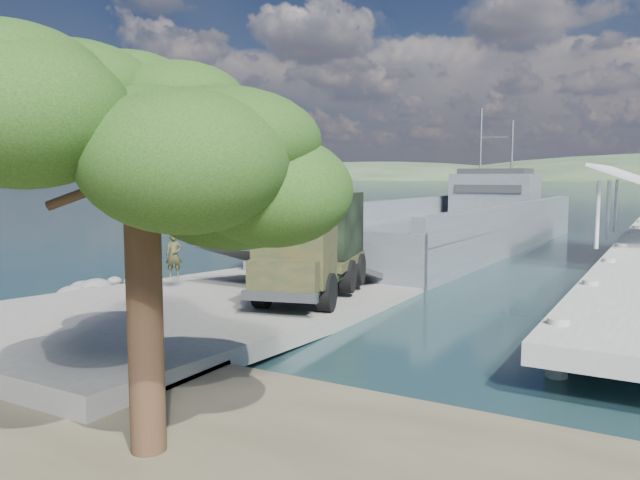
# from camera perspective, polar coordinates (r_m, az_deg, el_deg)

# --- Properties ---
(ground) EXTENTS (1400.00, 1400.00, 0.00)m
(ground) POSITION_cam_1_polar(r_m,az_deg,el_deg) (22.25, -8.81, -6.24)
(ground) COLOR #19383C
(ground) RESTS_ON ground
(boat_ramp) EXTENTS (10.00, 18.00, 0.50)m
(boat_ramp) POSITION_cam_1_polar(r_m,az_deg,el_deg) (21.45, -10.50, -6.05)
(boat_ramp) COLOR slate
(boat_ramp) RESTS_ON ground
(shoreline_rocks) EXTENTS (3.20, 5.60, 0.90)m
(shoreline_rocks) POSITION_cam_1_polar(r_m,az_deg,el_deg) (26.83, -18.57, -4.39)
(shoreline_rocks) COLOR #605F5D
(shoreline_rocks) RESTS_ON ground
(landing_craft) EXTENTS (10.11, 36.10, 10.64)m
(landing_craft) POSITION_cam_1_polar(r_m,az_deg,el_deg) (40.71, 11.56, 0.48)
(landing_craft) COLOR #4E555C
(landing_craft) RESTS_ON ground
(military_truck) EXTENTS (4.17, 7.89, 3.51)m
(military_truck) POSITION_cam_1_polar(r_m,az_deg,el_deg) (21.84, -0.33, -0.42)
(military_truck) COLOR black
(military_truck) RESTS_ON boat_ramp
(soldier) EXTENTS (0.71, 0.69, 1.64)m
(soldier) POSITION_cam_1_polar(r_m,az_deg,el_deg) (23.91, -13.19, -2.26)
(soldier) COLOR #22311B
(soldier) RESTS_ON boat_ramp
(overhang_tree) EXTENTS (6.93, 6.39, 6.30)m
(overhang_tree) POSITION_cam_1_polar(r_m,az_deg,el_deg) (10.32, -16.29, 7.78)
(overhang_tree) COLOR #392717
(overhang_tree) RESTS_ON ground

